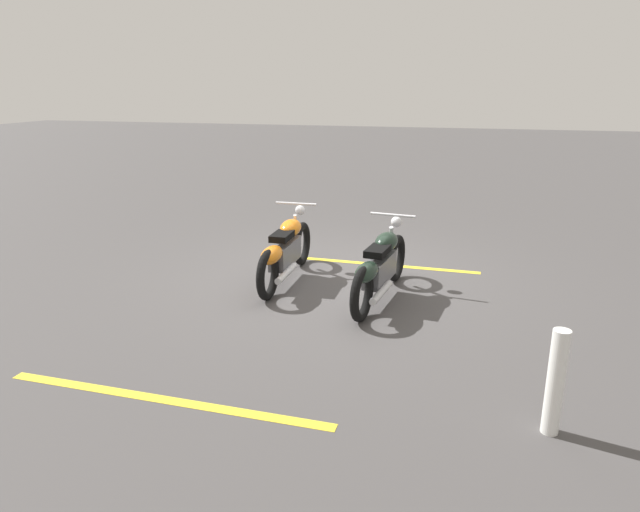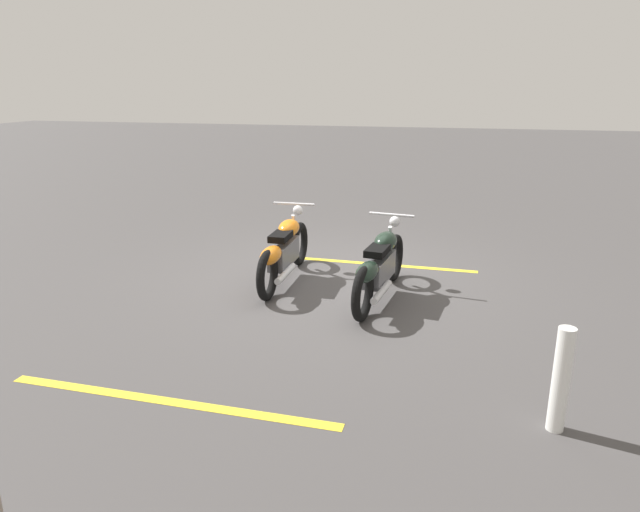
% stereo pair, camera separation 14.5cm
% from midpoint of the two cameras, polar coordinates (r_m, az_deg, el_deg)
% --- Properties ---
extents(ground_plane, '(60.00, 60.00, 0.00)m').
position_cam_midpoint_polar(ground_plane, '(8.34, 1.35, -2.09)').
color(ground_plane, '#474444').
extents(motorcycle_bright_foreground, '(2.23, 0.62, 1.04)m').
position_cam_midpoint_polar(motorcycle_bright_foreground, '(8.02, -4.16, 0.54)').
color(motorcycle_bright_foreground, black).
rests_on(motorcycle_bright_foreground, ground).
extents(motorcycle_dark_foreground, '(2.23, 0.62, 1.04)m').
position_cam_midpoint_polar(motorcycle_dark_foreground, '(7.36, 5.42, -1.00)').
color(motorcycle_dark_foreground, black).
rests_on(motorcycle_dark_foreground, ground).
extents(bollard_post, '(0.14, 0.14, 0.90)m').
position_cam_midpoint_polar(bollard_post, '(5.00, 22.17, -11.42)').
color(bollard_post, white).
rests_on(bollard_post, ground).
extents(parking_stripe_near, '(0.18, 3.20, 0.01)m').
position_cam_midpoint_polar(parking_stripe_near, '(8.96, 4.82, -0.77)').
color(parking_stripe_near, yellow).
rests_on(parking_stripe_near, ground).
extents(parking_stripe_mid, '(0.18, 3.20, 0.01)m').
position_cam_midpoint_polar(parking_stripe_mid, '(5.42, -15.72, -13.80)').
color(parking_stripe_mid, yellow).
rests_on(parking_stripe_mid, ground).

